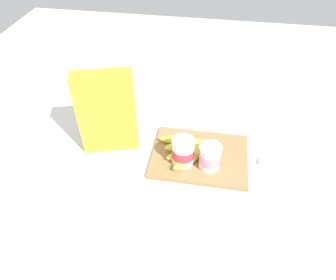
{
  "coord_description": "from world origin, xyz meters",
  "views": [
    {
      "loc": [
        -0.02,
        0.74,
        0.76
      ],
      "look_at": [
        0.11,
        0.0,
        0.06
      ],
      "focal_mm": 33.36,
      "sensor_mm": 36.0,
      "label": 1
    }
  ],
  "objects_px": {
    "cereal_box": "(107,113)",
    "spoon": "(267,157)",
    "banana_bunch": "(188,149)",
    "yogurt_cup_front": "(210,157)",
    "cutting_board": "(200,156)",
    "yogurt_cup_back": "(183,151)"
  },
  "relations": [
    {
      "from": "cereal_box",
      "to": "spoon",
      "type": "height_order",
      "value": "cereal_box"
    },
    {
      "from": "cereal_box",
      "to": "yogurt_cup_front",
      "type": "distance_m",
      "value": 0.36
    },
    {
      "from": "yogurt_cup_front",
      "to": "banana_bunch",
      "type": "height_order",
      "value": "yogurt_cup_front"
    },
    {
      "from": "cereal_box",
      "to": "yogurt_cup_front",
      "type": "bearing_deg",
      "value": 153.3
    },
    {
      "from": "yogurt_cup_back",
      "to": "spoon",
      "type": "xyz_separation_m",
      "value": [
        -0.28,
        -0.07,
        -0.06
      ]
    },
    {
      "from": "cereal_box",
      "to": "yogurt_cup_back",
      "type": "height_order",
      "value": "cereal_box"
    },
    {
      "from": "cutting_board",
      "to": "cereal_box",
      "type": "distance_m",
      "value": 0.34
    },
    {
      "from": "cereal_box",
      "to": "yogurt_cup_back",
      "type": "distance_m",
      "value": 0.27
    },
    {
      "from": "cutting_board",
      "to": "spoon",
      "type": "bearing_deg",
      "value": -171.33
    },
    {
      "from": "cutting_board",
      "to": "spoon",
      "type": "relative_size",
      "value": 2.77
    },
    {
      "from": "banana_bunch",
      "to": "cutting_board",
      "type": "bearing_deg",
      "value": 173.28
    },
    {
      "from": "banana_bunch",
      "to": "yogurt_cup_back",
      "type": "bearing_deg",
      "value": 74.61
    },
    {
      "from": "yogurt_cup_back",
      "to": "cutting_board",
      "type": "bearing_deg",
      "value": -142.4
    },
    {
      "from": "cutting_board",
      "to": "yogurt_cup_front",
      "type": "xyz_separation_m",
      "value": [
        -0.03,
        0.05,
        0.05
      ]
    },
    {
      "from": "cutting_board",
      "to": "spoon",
      "type": "xyz_separation_m",
      "value": [
        -0.22,
        -0.03,
        -0.0
      ]
    },
    {
      "from": "cereal_box",
      "to": "spoon",
      "type": "distance_m",
      "value": 0.55
    },
    {
      "from": "banana_bunch",
      "to": "cereal_box",
      "type": "bearing_deg",
      "value": -1.61
    },
    {
      "from": "cereal_box",
      "to": "spoon",
      "type": "relative_size",
      "value": 2.51
    },
    {
      "from": "spoon",
      "to": "cutting_board",
      "type": "bearing_deg",
      "value": 8.67
    },
    {
      "from": "cereal_box",
      "to": "spoon",
      "type": "bearing_deg",
      "value": 165.66
    },
    {
      "from": "banana_bunch",
      "to": "yogurt_cup_front",
      "type": "bearing_deg",
      "value": 144.18
    },
    {
      "from": "cereal_box",
      "to": "banana_bunch",
      "type": "xyz_separation_m",
      "value": [
        -0.27,
        0.01,
        -0.11
      ]
    }
  ]
}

